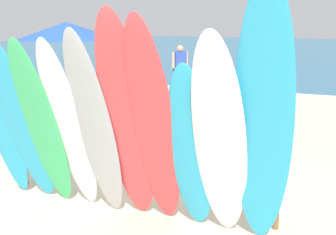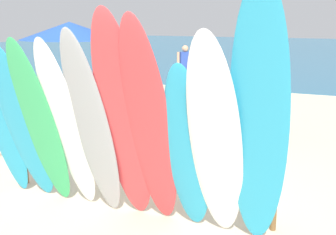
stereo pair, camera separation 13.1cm
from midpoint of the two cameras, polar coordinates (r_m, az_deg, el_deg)
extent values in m
plane|color=beige|center=(18.86, 15.87, 5.57)|extent=(60.00, 60.00, 0.00)
cube|color=teal|center=(34.17, 19.38, 8.59)|extent=(60.00, 40.00, 0.02)
cylinder|color=brown|center=(6.49, -18.26, -5.58)|extent=(0.07, 0.07, 0.69)
cylinder|color=brown|center=(5.02, 14.94, -10.96)|extent=(0.07, 0.07, 0.69)
cylinder|color=brown|center=(5.40, -4.01, -4.84)|extent=(3.70, 0.06, 0.06)
ellipsoid|color=#289EC6|center=(5.56, -18.35, -1.07)|extent=(0.56, 0.80, 2.11)
ellipsoid|color=#38B266|center=(5.33, -16.20, -1.12)|extent=(0.53, 0.82, 2.19)
ellipsoid|color=white|center=(5.12, -12.80, -1.45)|extent=(0.51, 0.86, 2.19)
ellipsoid|color=#999EA3|center=(4.86, -9.45, -1.44)|extent=(0.57, 0.85, 2.30)
ellipsoid|color=#D13D42|center=(4.63, -5.23, -0.75)|extent=(0.61, 0.95, 2.50)
ellipsoid|color=#D13D42|center=(4.50, -1.62, -1.47)|extent=(0.52, 0.93, 2.45)
ellipsoid|color=#289EC6|center=(4.50, 3.54, -4.62)|extent=(0.49, 0.74, 1.98)
ellipsoid|color=white|center=(4.25, 7.34, -3.47)|extent=(0.57, 0.94, 2.30)
ellipsoid|color=#289EC6|center=(4.10, 13.10, -1.07)|extent=(0.65, 0.91, 2.76)
cylinder|color=brown|center=(8.85, 12.88, 0.02)|extent=(0.12, 0.12, 0.78)
cylinder|color=brown|center=(8.54, 12.63, -0.45)|extent=(0.12, 0.12, 0.78)
cube|color=#DB333D|center=(8.62, 12.86, 1.90)|extent=(0.42, 0.26, 0.19)
cube|color=black|center=(8.56, 12.99, 4.31)|extent=(0.24, 0.42, 0.61)
sphere|color=brown|center=(8.51, 13.14, 7.07)|extent=(0.22, 0.22, 0.22)
cylinder|color=brown|center=(8.81, 13.19, 4.77)|extent=(0.09, 0.09, 0.54)
cylinder|color=brown|center=(8.30, 12.80, 4.29)|extent=(0.09, 0.09, 0.54)
cylinder|color=tan|center=(13.76, 2.01, 4.93)|extent=(0.11, 0.11, 0.74)
cylinder|color=tan|center=(13.90, 3.13, 5.00)|extent=(0.11, 0.11, 0.74)
cube|color=black|center=(13.79, 2.58, 6.24)|extent=(0.40, 0.24, 0.18)
cube|color=#2D4CB2|center=(13.75, 2.60, 7.68)|extent=(0.40, 0.42, 0.58)
sphere|color=tan|center=(13.72, 2.62, 9.32)|extent=(0.21, 0.21, 0.21)
cylinder|color=tan|center=(13.64, 1.69, 7.78)|extent=(0.09, 0.09, 0.51)
cylinder|color=tan|center=(13.87, 3.50, 7.85)|extent=(0.09, 0.09, 0.51)
cylinder|color=#B7B7BC|center=(8.87, -19.44, -2.05)|extent=(0.02, 0.02, 0.28)
cylinder|color=#B7B7BC|center=(9.39, -20.45, -1.30)|extent=(0.02, 0.02, 0.28)
cylinder|color=#B7B7BC|center=(9.18, -18.23, -1.45)|extent=(0.02, 0.02, 0.28)
cube|color=blue|center=(9.09, -20.03, -0.72)|extent=(0.58, 0.54, 0.03)
cube|color=blue|center=(9.32, -19.06, 1.34)|extent=(0.54, 0.36, 0.51)
cylinder|color=silver|center=(8.89, -12.43, 4.82)|extent=(0.04, 0.04, 2.22)
cone|color=blue|center=(8.80, -12.76, 11.40)|extent=(1.98, 1.98, 0.35)
camera|label=1|loc=(0.07, -89.41, 0.14)|focal=45.01mm
camera|label=2|loc=(0.07, 90.59, -0.14)|focal=45.01mm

